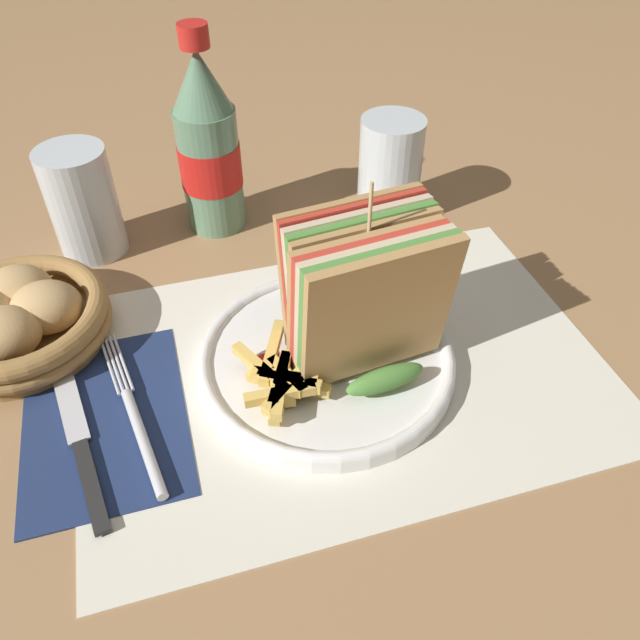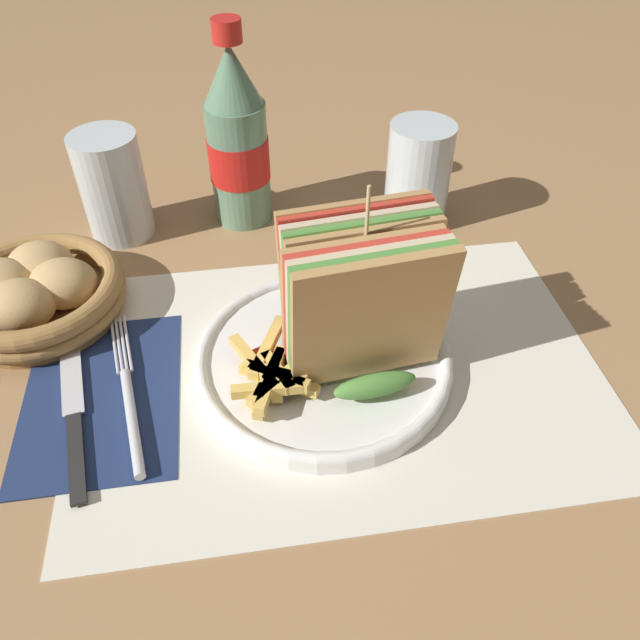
% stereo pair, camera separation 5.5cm
% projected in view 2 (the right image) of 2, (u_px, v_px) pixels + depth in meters
% --- Properties ---
extents(ground_plane, '(4.00, 4.00, 0.00)m').
position_uv_depth(ground_plane, '(341.00, 348.00, 0.59)').
color(ground_plane, '#9E754C').
extents(placemat, '(0.47, 0.33, 0.00)m').
position_uv_depth(placemat, '(339.00, 368.00, 0.57)').
color(placemat, silver).
rests_on(placemat, ground_plane).
extents(plate_main, '(0.23, 0.23, 0.02)m').
position_uv_depth(plate_main, '(323.00, 359.00, 0.56)').
color(plate_main, white).
rests_on(plate_main, ground_plane).
extents(club_sandwich, '(0.14, 0.11, 0.17)m').
position_uv_depth(club_sandwich, '(363.00, 299.00, 0.51)').
color(club_sandwich, tan).
rests_on(club_sandwich, plate_main).
extents(fries_pile, '(0.08, 0.11, 0.02)m').
position_uv_depth(fries_pile, '(273.00, 375.00, 0.52)').
color(fries_pile, '#E0B756').
rests_on(fries_pile, plate_main).
extents(ketchup_blob, '(0.03, 0.03, 0.01)m').
position_uv_depth(ketchup_blob, '(263.00, 359.00, 0.54)').
color(ketchup_blob, maroon).
rests_on(ketchup_blob, plate_main).
extents(napkin, '(0.13, 0.19, 0.00)m').
position_uv_depth(napkin, '(102.00, 396.00, 0.54)').
color(napkin, navy).
rests_on(napkin, ground_plane).
extents(fork, '(0.04, 0.19, 0.01)m').
position_uv_depth(fork, '(130.00, 403.00, 0.53)').
color(fork, silver).
rests_on(fork, napkin).
extents(knife, '(0.05, 0.22, 0.00)m').
position_uv_depth(knife, '(73.00, 398.00, 0.53)').
color(knife, black).
rests_on(knife, napkin).
extents(coke_bottle_near, '(0.07, 0.07, 0.22)m').
position_uv_depth(coke_bottle_near, '(237.00, 142.00, 0.68)').
color(coke_bottle_near, slate).
rests_on(coke_bottle_near, ground_plane).
extents(glass_near, '(0.07, 0.07, 0.12)m').
position_uv_depth(glass_near, '(417.00, 181.00, 0.71)').
color(glass_near, silver).
rests_on(glass_near, ground_plane).
extents(glass_far, '(0.07, 0.07, 0.12)m').
position_uv_depth(glass_far, '(115.00, 193.00, 0.69)').
color(glass_far, silver).
rests_on(glass_far, ground_plane).
extents(bread_basket, '(0.17, 0.17, 0.06)m').
position_uv_depth(bread_basket, '(35.00, 292.00, 0.60)').
color(bread_basket, olive).
rests_on(bread_basket, ground_plane).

